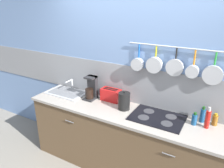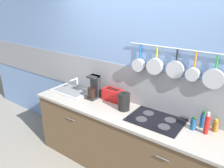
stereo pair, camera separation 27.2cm
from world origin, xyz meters
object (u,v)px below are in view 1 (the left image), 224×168
Objects in this scene: kettle at (124,101)px; bottle_cooking_wine at (215,120)px; bottle_hot_sauce at (203,115)px; bottle_olive_oil at (208,119)px; toaster at (111,95)px; bottle_sesame_oil at (194,119)px; coffee_maker at (91,89)px.

kettle is 1.08m from bottle_cooking_wine.
bottle_olive_oil is (0.07, -0.10, 0.02)m from bottle_hot_sauce.
bottle_olive_oil is 0.13m from bottle_cooking_wine.
toaster is 1.27m from bottle_olive_oil.
toaster is at bearing 153.85° from kettle.
bottle_hot_sauce is at bearing -178.93° from bottle_cooking_wine.
bottle_hot_sauce reaches higher than bottle_cooking_wine.
bottle_sesame_oil is at bearing -123.70° from bottle_hot_sauce.
bottle_hot_sauce reaches higher than bottle_sesame_oil.
toaster is at bearing -178.63° from bottle_hot_sauce.
bottle_olive_oil is at bearing 3.50° from kettle.
coffee_maker is 2.31× the size of bottle_cooking_wine.
coffee_maker is 1.55m from bottle_olive_oil.
toaster is 1.47× the size of bottle_hot_sauce.
bottle_olive_oil reaches higher than bottle_hot_sauce.
kettle is at bearing -176.50° from bottle_olive_oil.
kettle is 0.94m from bottle_hot_sauce.
bottle_sesame_oil is at bearing 0.05° from coffee_maker.
toaster is at bearing 15.31° from coffee_maker.
toaster is at bearing -178.66° from bottle_cooking_wine.
bottle_olive_oil is at bearing -57.60° from bottle_hot_sauce.
kettle is 1.28× the size of bottle_hot_sauce.
bottle_olive_oil is at bearing -3.36° from toaster.
bottle_sesame_oil is 0.14m from bottle_olive_oil.
bottle_sesame_oil is 1.06× the size of bottle_cooking_wine.
kettle is at bearing -171.08° from bottle_cooking_wine.
bottle_sesame_oil is at bearing 179.96° from bottle_olive_oil.
kettle is at bearing -26.15° from toaster.
coffee_maker is 1.41m from bottle_sesame_oil.
coffee_maker reaches higher than toaster.
bottle_sesame_oil is at bearing -3.76° from toaster.
toaster is (0.28, 0.08, -0.05)m from coffee_maker.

